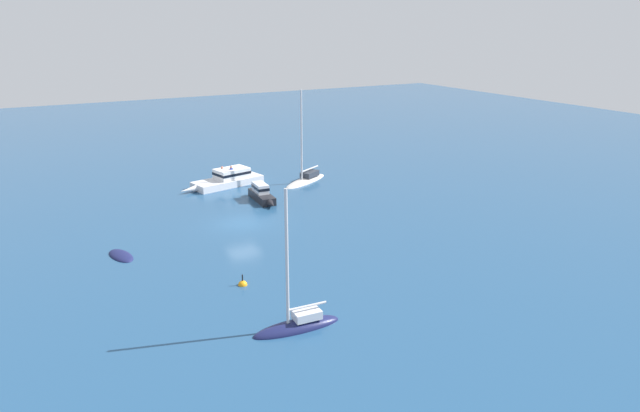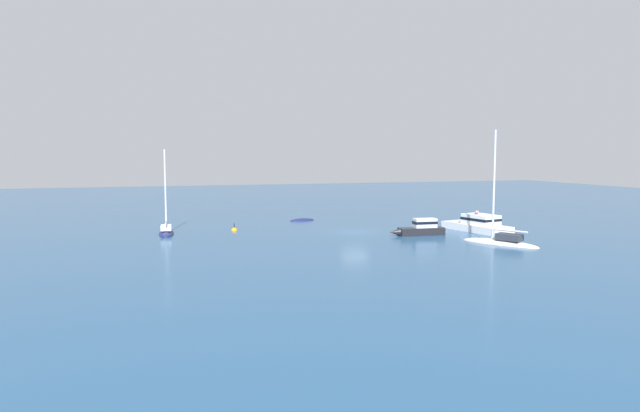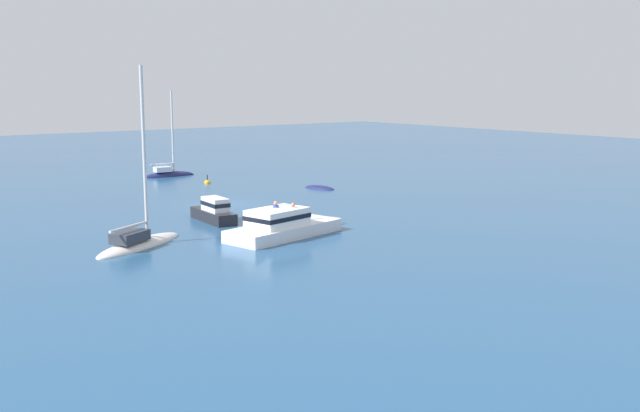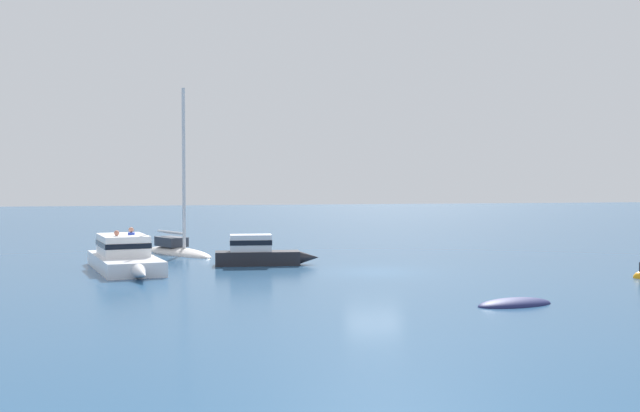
# 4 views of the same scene
# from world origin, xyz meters

# --- Properties ---
(ground_plane) EXTENTS (160.00, 160.00, 0.00)m
(ground_plane) POSITION_xyz_m (0.00, 0.00, 0.00)
(ground_plane) COLOR navy
(motor_cruiser) EXTENTS (3.92, 8.55, 1.94)m
(motor_cruiser) POSITION_xyz_m (-11.03, 2.80, 0.64)
(motor_cruiser) COLOR white
(motor_cruiser) RESTS_ON ground
(ketch) EXTENTS (4.51, 6.34, 9.42)m
(ketch) POSITION_xyz_m (-8.61, 10.00, 0.24)
(ketch) COLOR silver
(ketch) RESTS_ON ground
(powerboat) EXTENTS (5.05, 1.48, 1.48)m
(powerboat) POSITION_xyz_m (-4.77, 3.69, 0.60)
(powerboat) COLOR black
(powerboat) RESTS_ON ground
(skiff) EXTENTS (3.01, 1.79, 0.48)m
(skiff) POSITION_xyz_m (2.39, -9.67, 0.00)
(skiff) COLOR #191E4C
(skiff) RESTS_ON ground
(yacht) EXTENTS (1.54, 4.82, 7.98)m
(yacht) POSITION_xyz_m (16.65, -3.50, 0.20)
(yacht) COLOR #191E4C
(yacht) RESTS_ON ground
(channel_buoy) EXTENTS (0.55, 0.55, 0.95)m
(channel_buoy) POSITION_xyz_m (10.50, -4.11, 0.01)
(channel_buoy) COLOR orange
(channel_buoy) RESTS_ON ground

